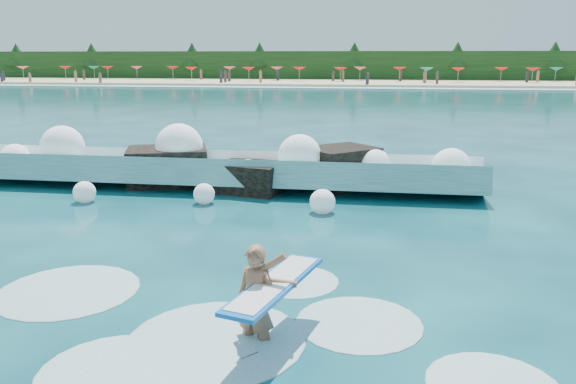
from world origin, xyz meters
name	(u,v)px	position (x,y,z in m)	size (l,w,h in m)	color
ground	(197,273)	(0.00, 0.00, 0.00)	(200.00, 200.00, 0.00)	#072C3A
beach	(352,83)	(0.00, 78.00, 0.20)	(140.00, 20.00, 0.40)	tan
wet_band	(349,88)	(0.00, 67.00, 0.04)	(140.00, 5.00, 0.08)	silver
treeline	(355,66)	(0.00, 88.00, 2.50)	(140.00, 4.00, 5.00)	black
breaking_wave	(218,170)	(-1.64, 7.47, 0.50)	(16.63, 2.65, 1.43)	teal
rock_cluster	(245,171)	(-0.77, 7.58, 0.47)	(8.58, 3.48, 1.49)	black
surfer_with_board	(260,299)	(1.76, -2.43, 0.65)	(1.25, 2.95, 1.77)	#8E5B42
wave_spray	(207,157)	(-1.94, 7.28, 0.97)	(15.44, 4.03, 2.05)	white
surf_foam	(205,325)	(0.79, -2.09, 0.00)	(9.12, 5.30, 0.14)	silver
beach_umbrellas	(353,69)	(0.04, 80.20, 2.25)	(112.50, 6.73, 0.50)	#E7445B
beachgoers	(319,78)	(-4.79, 74.22, 1.05)	(97.99, 13.63, 1.92)	#3F332D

